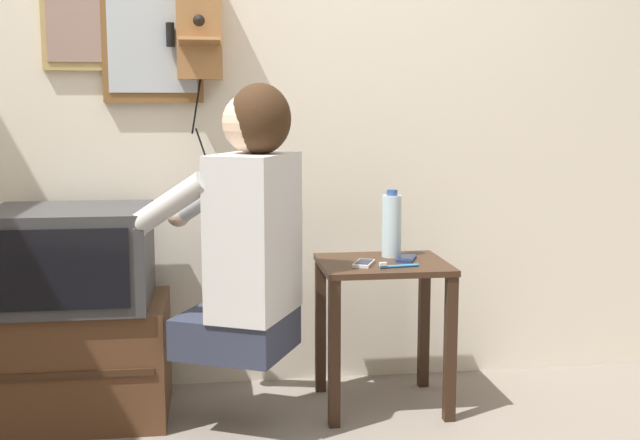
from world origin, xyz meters
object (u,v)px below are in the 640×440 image
(cell_phone_held, at_px, (364,263))
(water_bottle, at_px, (392,225))
(person, at_px, (247,228))
(television, at_px, (71,257))
(wall_mirror, at_px, (151,2))
(wall_phone_antique, at_px, (199,28))
(toothbrush, at_px, (396,266))
(cell_phone_spare, at_px, (406,258))
(framed_picture, at_px, (81,10))

(cell_phone_held, relative_size, water_bottle, 0.53)
(person, relative_size, television, 1.69)
(person, height_order, television, person)
(television, relative_size, wall_mirror, 0.72)
(wall_phone_antique, height_order, toothbrush, wall_phone_antique)
(toothbrush, bearing_deg, wall_mirror, 54.21)
(person, height_order, cell_phone_held, person)
(person, relative_size, cell_phone_spare, 6.76)
(person, relative_size, framed_picture, 2.07)
(framed_picture, bearing_deg, water_bottle, -10.98)
(television, distance_m, cell_phone_held, 1.05)
(television, height_order, water_bottle, water_bottle)
(person, bearing_deg, toothbrush, -58.08)
(television, xyz_separation_m, wall_mirror, (0.29, 0.29, 0.93))
(toothbrush, bearing_deg, cell_phone_held, 49.37)
(cell_phone_held, bearing_deg, wall_mirror, 177.17)
(framed_picture, bearing_deg, person, -39.69)
(television, bearing_deg, wall_phone_antique, 28.14)
(television, distance_m, water_bottle, 1.19)
(person, xyz_separation_m, toothbrush, (0.54, 0.06, -0.16))
(television, distance_m, cell_phone_spare, 1.23)
(wall_phone_antique, relative_size, framed_picture, 1.77)
(toothbrush, bearing_deg, television, 73.65)
(wall_phone_antique, bearing_deg, television, -151.86)
(wall_phone_antique, height_order, wall_mirror, wall_mirror)
(wall_phone_antique, distance_m, wall_mirror, 0.21)
(wall_phone_antique, relative_size, cell_phone_spare, 5.79)
(person, bearing_deg, cell_phone_held, -48.40)
(person, xyz_separation_m, television, (-0.62, 0.20, -0.12))
(wall_phone_antique, relative_size, cell_phone_held, 5.78)
(toothbrush, bearing_deg, framed_picture, 59.59)
(television, bearing_deg, toothbrush, -6.97)
(toothbrush, bearing_deg, person, 86.80)
(person, bearing_deg, wall_phone_antique, 44.61)
(person, height_order, framed_picture, framed_picture)
(person, distance_m, framed_picture, 1.09)
(water_bottle, bearing_deg, person, -154.72)
(toothbrush, bearing_deg, wall_phone_antique, 51.12)
(cell_phone_held, bearing_deg, person, -141.27)
(toothbrush, bearing_deg, cell_phone_spare, -37.00)
(wall_phone_antique, xyz_separation_m, toothbrush, (0.69, -0.39, -0.86))
(framed_picture, relative_size, toothbrush, 2.97)
(wall_phone_antique, xyz_separation_m, wall_mirror, (-0.18, 0.04, 0.10))
(framed_picture, xyz_separation_m, cell_phone_spare, (1.20, -0.30, -0.93))
(wall_mirror, distance_m, water_bottle, 1.25)
(wall_mirror, bearing_deg, cell_phone_held, -25.70)
(person, bearing_deg, framed_picture, 76.05)
(cell_phone_held, relative_size, cell_phone_spare, 1.00)
(wall_mirror, relative_size, cell_phone_held, 5.54)
(cell_phone_held, bearing_deg, television, -161.33)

